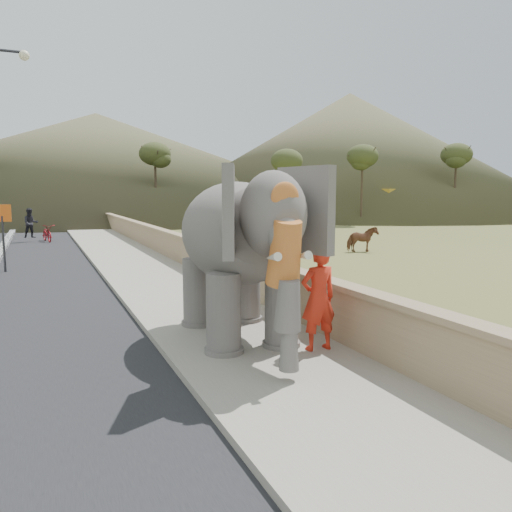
{
  "coord_description": "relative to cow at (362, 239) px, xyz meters",
  "views": [
    {
      "loc": [
        -3.35,
        -6.37,
        2.85
      ],
      "look_at": [
        0.2,
        1.74,
        1.7
      ],
      "focal_mm": 35.0,
      "sensor_mm": 36.0,
      "label": 1
    }
  ],
  "objects": [
    {
      "name": "walkway",
      "position": [
        -10.65,
        -3.1,
        -0.53
      ],
      "size": [
        3.0,
        120.0,
        0.15
      ],
      "primitive_type": "cube",
      "color": "#9E9687",
      "rests_on": "ground"
    },
    {
      "name": "elephant_and_man",
      "position": [
        -10.63,
        -10.92,
        1.05
      ],
      "size": [
        2.46,
        4.31,
        3.04
      ],
      "color": "slate",
      "rests_on": "ground"
    },
    {
      "name": "parapet",
      "position": [
        -9.0,
        -3.1,
        -0.06
      ],
      "size": [
        0.3,
        120.0,
        1.1
      ],
      "primitive_type": "cube",
      "color": "tan",
      "rests_on": "ground"
    },
    {
      "name": "distant_car",
      "position": [
        7.24,
        23.22,
        0.11
      ],
      "size": [
        4.54,
        2.91,
        1.44
      ],
      "primitive_type": "imported",
      "rotation": [
        0.0,
        0.0,
        1.26
      ],
      "color": "silver",
      "rests_on": "ground"
    },
    {
      "name": "hill_right",
      "position": [
        25.35,
        38.9,
        7.39
      ],
      "size": [
        56.0,
        56.0,
        16.0
      ],
      "primitive_type": "cone",
      "color": "brown",
      "rests_on": "ground"
    },
    {
      "name": "trees",
      "position": [
        -10.42,
        15.37,
        3.36
      ],
      "size": [
        47.2,
        44.39,
        9.32
      ],
      "color": "#473828",
      "rests_on": "ground"
    },
    {
      "name": "motorcyclist",
      "position": [
        -13.91,
        11.27,
        0.13
      ],
      "size": [
        1.78,
        1.95,
        1.92
      ],
      "color": "maroon",
      "rests_on": "ground"
    },
    {
      "name": "ground",
      "position": [
        -10.65,
        -13.1,
        -0.61
      ],
      "size": [
        160.0,
        160.0,
        0.0
      ],
      "primitive_type": "plane",
      "color": "olive",
      "rests_on": "ground"
    },
    {
      "name": "bus_orange",
      "position": [
        20.74,
        20.26,
        0.94
      ],
      "size": [
        11.28,
        4.82,
        3.1
      ],
      "primitive_type": "cube",
      "rotation": [
        0.0,
        0.0,
        1.79
      ],
      "color": "gold",
      "rests_on": "ground"
    },
    {
      "name": "signboard",
      "position": [
        -15.15,
        0.06,
        1.04
      ],
      "size": [
        0.6,
        0.08,
        2.4
      ],
      "color": "#2D2D33",
      "rests_on": "ground"
    },
    {
      "name": "hill_far",
      "position": [
        -5.65,
        56.9,
        6.39
      ],
      "size": [
        80.0,
        80.0,
        14.0
      ],
      "primitive_type": "cone",
      "color": "brown",
      "rests_on": "ground"
    },
    {
      "name": "cow",
      "position": [
        0.0,
        0.0,
        0.0
      ],
      "size": [
        1.5,
        0.82,
        1.21
      ],
      "primitive_type": "imported",
      "rotation": [
        0.0,
        0.0,
        1.45
      ],
      "color": "brown",
      "rests_on": "ground"
    },
    {
      "name": "bus_white",
      "position": [
        14.71,
        22.04,
        0.94
      ],
      "size": [
        11.14,
        3.19,
        3.1
      ],
      "primitive_type": "cube",
      "rotation": [
        0.0,
        0.0,
        1.51
      ],
      "color": "white",
      "rests_on": "ground"
    }
  ]
}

